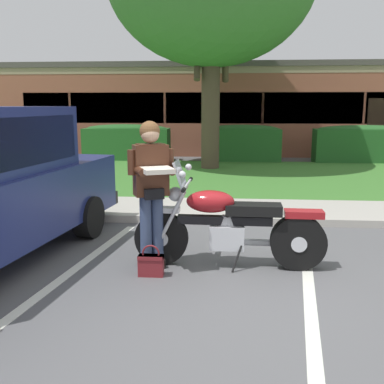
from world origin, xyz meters
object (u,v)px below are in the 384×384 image
(hedge_center_left, at_px, (127,142))
(hedge_left, at_px, (15,141))
(hedge_right, at_px, (364,143))
(handbag, at_px, (151,263))
(brick_building, at_px, (255,108))
(motorcycle, at_px, (236,226))
(hedge_center_right, at_px, (243,143))
(rider_person, at_px, (151,183))

(hedge_center_left, bearing_deg, hedge_left, 180.00)
(hedge_right, bearing_deg, hedge_left, 180.00)
(hedge_center_left, bearing_deg, hedge_right, 0.00)
(handbag, bearing_deg, hedge_left, 122.29)
(hedge_left, height_order, hedge_center_left, same)
(hedge_center_left, distance_m, brick_building, 8.03)
(hedge_right, bearing_deg, hedge_center_left, 180.00)
(handbag, height_order, hedge_center_left, hedge_center_left)
(handbag, relative_size, hedge_center_left, 0.13)
(motorcycle, distance_m, hedge_left, 12.40)
(handbag, bearing_deg, hedge_right, 63.23)
(hedge_center_right, bearing_deg, motorcycle, -92.05)
(rider_person, distance_m, brick_building, 16.63)
(motorcycle, height_order, hedge_right, motorcycle)
(rider_person, distance_m, hedge_center_right, 10.10)
(hedge_left, bearing_deg, hedge_center_left, 0.00)
(hedge_center_right, distance_m, brick_building, 6.61)
(hedge_center_left, relative_size, brick_building, 0.14)
(hedge_center_left, relative_size, hedge_right, 0.91)
(handbag, bearing_deg, rider_person, 95.91)
(rider_person, distance_m, hedge_left, 11.92)
(motorcycle, bearing_deg, brick_building, 86.24)
(handbag, xyz_separation_m, hedge_right, (5.19, 10.29, 0.51))
(brick_building, bearing_deg, rider_person, -97.08)
(rider_person, relative_size, hedge_center_right, 0.69)
(hedge_right, height_order, brick_building, brick_building)
(motorcycle, distance_m, hedge_center_right, 9.92)
(motorcycle, height_order, handbag, motorcycle)
(rider_person, bearing_deg, hedge_left, 122.90)
(rider_person, xyz_separation_m, hedge_left, (-6.47, 10.01, -0.36))
(motorcycle, bearing_deg, hedge_center_right, 87.95)
(brick_building, bearing_deg, hedge_center_left, -125.50)
(hedge_center_right, bearing_deg, hedge_right, 0.00)
(hedge_left, bearing_deg, hedge_right, 0.00)
(brick_building, bearing_deg, hedge_center_right, -96.37)
(hedge_left, bearing_deg, rider_person, -57.10)
(motorcycle, bearing_deg, hedge_center_left, 109.68)
(rider_person, bearing_deg, hedge_right, 62.44)
(hedge_left, distance_m, hedge_center_left, 3.90)
(motorcycle, bearing_deg, handbag, -157.90)
(handbag, xyz_separation_m, hedge_left, (-6.50, 10.29, 0.51))
(handbag, distance_m, hedge_right, 11.54)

